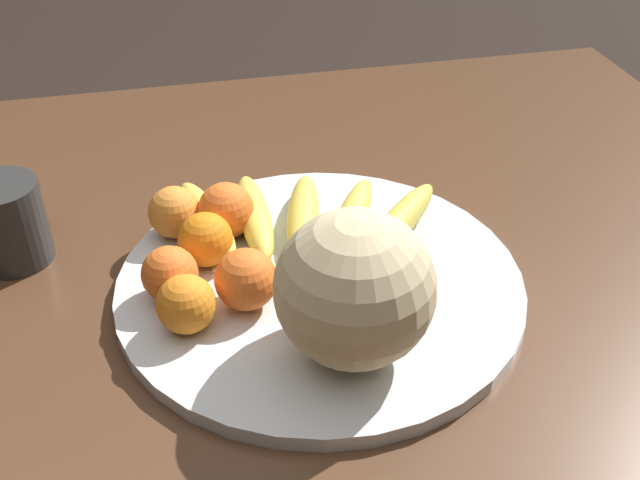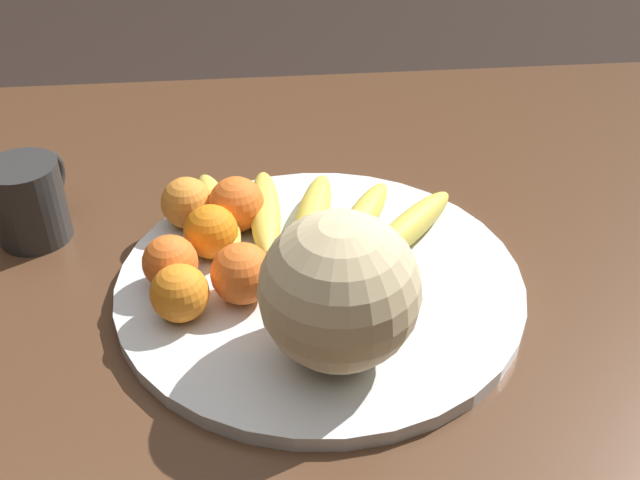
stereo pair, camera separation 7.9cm
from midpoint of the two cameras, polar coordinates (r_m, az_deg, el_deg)
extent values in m
cube|color=#4C301E|center=(0.87, 0.94, -3.32)|extent=(1.35, 1.08, 0.04)
cube|color=#4C301E|center=(1.61, 20.28, -2.23)|extent=(0.07, 0.07, 0.73)
cylinder|color=silver|center=(0.82, 2.74, -3.41)|extent=(0.44, 0.44, 0.02)
torus|color=navy|center=(0.82, 2.75, -3.26)|extent=(0.44, 0.44, 0.01)
sphere|color=beige|center=(0.68, 4.81, -4.02)|extent=(0.15, 0.15, 0.15)
sphere|color=brown|center=(0.81, 1.20, -1.65)|extent=(0.03, 0.03, 0.03)
ellipsoid|color=#DBC64C|center=(0.87, 9.28, 0.79)|extent=(0.15, 0.16, 0.03)
ellipsoid|color=#DBC64C|center=(0.88, 5.67, 1.41)|extent=(0.11, 0.17, 0.03)
ellipsoid|color=#DBC64C|center=(0.88, 1.99, 1.84)|extent=(0.08, 0.18, 0.04)
ellipsoid|color=#DBC64C|center=(0.89, -1.68, 2.06)|extent=(0.04, 0.18, 0.04)
ellipsoid|color=#DBC64C|center=(0.89, -5.29, 2.08)|extent=(0.08, 0.17, 0.04)
sphere|color=orange|center=(0.84, -5.67, 0.55)|extent=(0.06, 0.06, 0.06)
sphere|color=orange|center=(0.76, -7.73, -4.14)|extent=(0.06, 0.06, 0.06)
sphere|color=orange|center=(0.79, 4.02, -1.29)|extent=(0.07, 0.07, 0.07)
sphere|color=orange|center=(0.77, -3.08, -2.67)|extent=(0.07, 0.07, 0.07)
sphere|color=orange|center=(0.88, -3.84, 2.64)|extent=(0.07, 0.07, 0.07)
sphere|color=orange|center=(0.89, -7.63, 2.74)|extent=(0.06, 0.06, 0.06)
sphere|color=orange|center=(0.80, -8.60, -1.80)|extent=(0.06, 0.06, 0.06)
cube|color=white|center=(0.84, -2.81, -1.66)|extent=(0.07, 0.03, 0.00)
cylinder|color=#2D2D2D|center=(0.93, -19.12, 2.67)|extent=(0.09, 0.09, 0.10)
torus|color=#2D2D2D|center=(0.96, -17.84, 4.43)|extent=(0.03, 0.07, 0.07)
camera|label=1|loc=(0.04, -87.14, 2.08)|focal=42.00mm
camera|label=2|loc=(0.04, 92.86, -2.08)|focal=42.00mm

